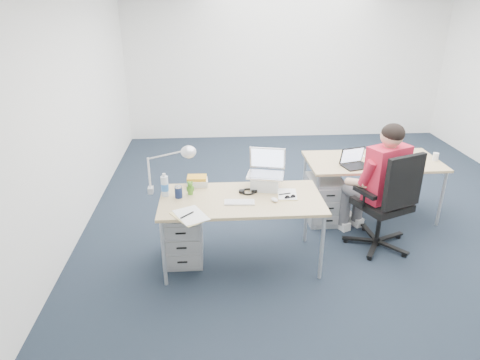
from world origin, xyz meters
name	(u,v)px	position (x,y,z in m)	size (l,w,h in m)	color
floor	(330,220)	(0.00, 0.00, 0.00)	(7.00, 7.00, 0.00)	#19222D
room	(343,81)	(0.00, 0.00, 1.71)	(6.02, 7.02, 2.80)	white
desk_near	(241,202)	(-1.17, -0.82, 0.68)	(1.60, 0.80, 0.73)	tan
desk_far	(373,164)	(0.50, 0.13, 0.68)	(1.60, 0.80, 0.73)	tan
office_chair	(382,221)	(0.37, -0.64, 0.32)	(0.94, 0.94, 1.14)	black
seated_person	(374,183)	(0.30, -0.46, 0.69)	(0.65, 0.84, 1.38)	red
drawer_pedestal_near	(183,235)	(-1.77, -0.72, 0.28)	(0.40, 0.50, 0.55)	#9EA1A4
drawer_pedestal_far	(324,199)	(-0.10, 0.02, 0.28)	(0.40, 0.50, 0.55)	#9EA1A4
silver_laptop	(266,170)	(-0.91, -0.60, 0.93)	(0.37, 0.29, 0.39)	silver
wireless_keyboard	(239,202)	(-1.20, -0.92, 0.74)	(0.29, 0.12, 0.01)	white
computer_mouse	(274,200)	(-0.86, -0.91, 0.75)	(0.06, 0.09, 0.03)	white
headphones	(248,191)	(-1.10, -0.69, 0.75)	(0.19, 0.15, 0.03)	black
can_koozie	(178,192)	(-1.79, -0.76, 0.79)	(0.07, 0.07, 0.12)	#162247
water_bottle	(165,185)	(-1.92, -0.71, 0.85)	(0.07, 0.07, 0.24)	silver
bear_figurine	(190,188)	(-1.68, -0.69, 0.80)	(0.08, 0.06, 0.14)	#337C21
book_stack	(197,181)	(-1.61, -0.47, 0.78)	(0.21, 0.16, 0.10)	silver
cordless_phone	(165,189)	(-1.92, -0.71, 0.80)	(0.04, 0.02, 0.14)	black
papers_left	(190,216)	(-1.67, -1.17, 0.74)	(0.23, 0.33, 0.01)	#DCC87F
papers_right	(286,195)	(-0.72, -0.78, 0.73)	(0.19, 0.26, 0.01)	#DCC87F
sunglasses	(290,197)	(-0.70, -0.86, 0.74)	(0.12, 0.05, 0.03)	black
desk_lamp	(164,169)	(-1.92, -0.63, 0.99)	(0.45, 0.16, 0.51)	silver
dark_laptop	(357,158)	(0.22, -0.08, 0.84)	(0.31, 0.30, 0.22)	black
far_cup	(436,157)	(1.25, 0.07, 0.78)	(0.07, 0.07, 0.09)	white
far_papers	(354,154)	(0.34, 0.35, 0.73)	(0.19, 0.27, 0.01)	white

